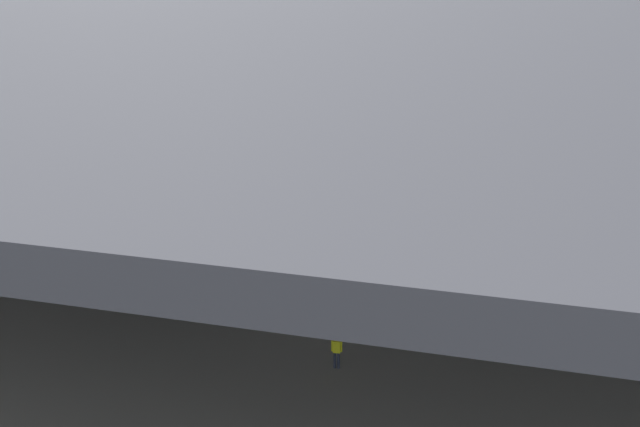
{
  "coord_description": "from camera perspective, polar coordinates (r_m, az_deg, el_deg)",
  "views": [
    {
      "loc": [
        14.88,
        -47.6,
        20.22
      ],
      "look_at": [
        2.31,
        -0.78,
        2.61
      ],
      "focal_mm": 43.81,
      "sensor_mm": 36.0,
      "label": 1
    }
  ],
  "objects": [
    {
      "name": "ground_plane",
      "position": [
        53.82,
        -2.16,
        -2.12
      ],
      "size": [
        110.0,
        110.0,
        0.0
      ],
      "primitive_type": "plane",
      "color": "gray"
    },
    {
      "name": "hangar_structure",
      "position": [
        63.46,
        1.37,
        14.3
      ],
      "size": [
        121.0,
        99.0,
        14.59
      ],
      "color": "#4C4F54",
      "rests_on": "ground_plane"
    },
    {
      "name": "airplane_main",
      "position": [
        55.87,
        -0.48,
        2.56
      ],
      "size": [
        36.37,
        36.56,
        11.79
      ],
      "color": "white",
      "rests_on": "ground_plane"
    },
    {
      "name": "boarding_stairs",
      "position": [
        47.17,
        1.42,
        -4.44
      ],
      "size": [
        4.49,
        2.81,
        4.73
      ],
      "color": "slate",
      "rests_on": "ground_plane"
    },
    {
      "name": "crew_worker_near_nose",
      "position": [
        38.56,
        1.23,
        -9.93
      ],
      "size": [
        0.55,
        0.25,
        1.75
      ],
      "color": "#232838",
      "rests_on": "ground_plane"
    },
    {
      "name": "crew_worker_by_stairs",
      "position": [
        44.77,
        0.85,
        -5.6
      ],
      "size": [
        0.52,
        0.33,
        1.59
      ],
      "color": "#232838",
      "rests_on": "ground_plane"
    },
    {
      "name": "airplane_distant",
      "position": [
        86.33,
        -5.05,
        8.49
      ],
      "size": [
        29.45,
        29.38,
        9.88
      ],
      "color": "white",
      "rests_on": "ground_plane"
    }
  ]
}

